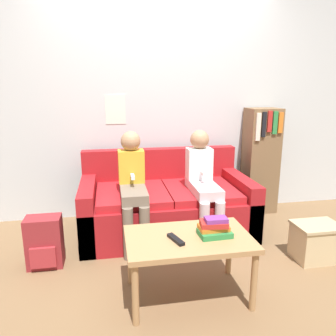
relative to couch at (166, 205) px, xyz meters
name	(u,v)px	position (x,y,z in m)	size (l,w,h in m)	color
ground_plane	(177,257)	(0.00, -0.58, -0.27)	(10.00, 10.00, 0.00)	brown
wall_back	(157,99)	(0.00, 0.55, 1.03)	(8.00, 0.06, 2.60)	silver
couch	(166,205)	(0.00, 0.00, 0.00)	(1.66, 0.92, 0.79)	maroon
coffee_table	(188,244)	(-0.04, -1.11, 0.13)	(0.85, 0.53, 0.45)	#AD7F51
person_left	(133,182)	(-0.34, -0.21, 0.32)	(0.24, 0.61, 1.04)	#756656
person_right	(203,179)	(0.32, -0.21, 0.32)	(0.24, 0.61, 1.03)	silver
tv_remote	(176,239)	(-0.13, -1.16, 0.20)	(0.09, 0.17, 0.02)	black
book_stack	(214,228)	(0.14, -1.12, 0.24)	(0.22, 0.16, 0.13)	#2D8442
bookshelf	(260,160)	(1.18, 0.36, 0.34)	(0.36, 0.31, 1.20)	brown
storage_box	(316,242)	(1.15, -0.81, -0.11)	(0.38, 0.29, 0.32)	#CCB284
backpack	(45,242)	(-1.09, -0.51, -0.06)	(0.28, 0.22, 0.42)	maroon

